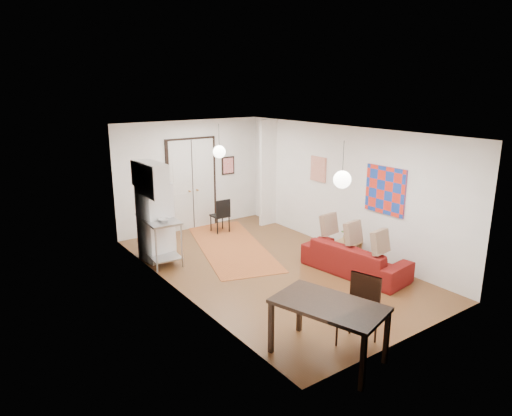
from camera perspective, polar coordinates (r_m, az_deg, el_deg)
floor at (r=9.86m, az=1.68°, el=-7.40°), size 7.00×7.00×0.00m
ceiling at (r=9.15m, az=1.82°, el=9.62°), size 4.20×7.00×0.02m
wall_back at (r=12.31m, az=-8.12°, el=4.08°), size 4.20×0.02×2.90m
wall_front at (r=7.05m, az=19.17°, el=-5.02°), size 4.20×0.02×2.90m
wall_left at (r=8.35m, az=-9.85°, el=-1.29°), size 0.02×7.00×2.90m
wall_right at (r=10.76m, az=10.72°, el=2.38°), size 0.02×7.00×2.90m
double_doors at (r=12.32m, az=-7.98°, el=2.91°), size 1.44×0.06×2.50m
stub_partition at (r=12.48m, az=1.49°, el=4.38°), size 0.50×0.10×2.90m
wall_cabinet at (r=9.65m, az=-12.88°, el=3.53°), size 0.35×1.00×0.70m
painting_popart at (r=9.90m, az=15.86°, el=2.14°), size 0.05×1.00×1.00m
painting_abstract at (r=11.23m, az=7.80°, el=4.86°), size 0.05×0.50×0.60m
poster_back at (r=12.81m, az=-3.50°, el=5.32°), size 0.40×0.03×0.50m
print_left at (r=10.04m, az=-14.80°, el=4.15°), size 0.03×0.44×0.54m
pendant_back at (r=10.88m, az=-4.61°, el=7.02°), size 0.30×0.30×0.80m
pendant_front at (r=7.76m, az=10.73°, el=3.52°), size 0.30×0.30×0.80m
kilim_rug at (r=11.09m, az=-3.15°, el=-4.78°), size 2.53×4.13×0.01m
sofa at (r=9.68m, az=12.26°, el=-6.14°), size 1.17×2.32×0.65m
coffee_table at (r=10.38m, az=11.05°, el=-4.58°), size 0.94×0.65×0.38m
potted_plant at (r=10.36m, az=11.46°, el=-3.25°), size 0.36×0.39×0.37m
kitchen_counter at (r=10.22m, az=-12.05°, el=-3.03°), size 0.73×1.33×0.99m
bowl at (r=9.84m, az=-11.47°, el=-1.47°), size 0.25×0.25×0.06m
soap_bottle at (r=10.31m, az=-12.74°, el=-0.36°), size 0.10×0.10×0.21m
fridge at (r=10.28m, az=-12.43°, el=-1.68°), size 0.69×0.69×1.74m
dining_table at (r=6.58m, az=9.08°, el=-12.42°), size 1.29×1.72×0.85m
dining_chair_near at (r=7.11m, az=11.97°, el=-11.70°), size 0.62×0.77×1.05m
dining_chair_far at (r=7.11m, az=11.97°, el=-11.70°), size 0.62×0.77×1.05m
black_side_chair at (r=12.11m, az=-4.76°, el=-0.47°), size 0.42×0.42×0.91m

